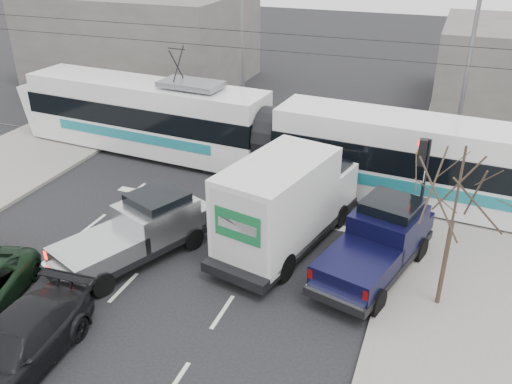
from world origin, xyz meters
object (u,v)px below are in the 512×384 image
(street_lamp_far, at_px, (239,30))
(navy_pickup, at_px, (379,241))
(bare_tree, at_px, (458,193))
(silver_pickup, at_px, (142,229))
(box_truck, at_px, (286,203))
(traffic_signal, at_px, (422,166))
(street_lamp_near, at_px, (466,54))
(tram, at_px, (271,136))
(dark_car, at_px, (15,347))

(street_lamp_far, height_order, navy_pickup, street_lamp_far)
(bare_tree, relative_size, navy_pickup, 0.87)
(silver_pickup, xyz_separation_m, box_truck, (4.36, 2.30, 0.64))
(traffic_signal, xyz_separation_m, silver_pickup, (-8.52, -4.64, -1.70))
(silver_pickup, bearing_deg, bare_tree, 26.64)
(street_lamp_near, bearing_deg, silver_pickup, -127.64)
(tram, bearing_deg, box_truck, -61.36)
(dark_car, bearing_deg, silver_pickup, 85.08)
(silver_pickup, distance_m, dark_car, 5.74)
(tram, relative_size, box_truck, 3.61)
(traffic_signal, relative_size, box_truck, 0.50)
(box_truck, xyz_separation_m, dark_car, (-4.59, -8.03, -0.97))
(tram, bearing_deg, street_lamp_near, 35.30)
(traffic_signal, height_order, navy_pickup, traffic_signal)
(navy_pickup, bearing_deg, silver_pickup, -151.10)
(tram, height_order, silver_pickup, tram)
(box_truck, height_order, dark_car, box_truck)
(bare_tree, xyz_separation_m, box_truck, (-5.29, 1.66, -2.11))
(bare_tree, bearing_deg, traffic_signal, 105.76)
(box_truck, xyz_separation_m, navy_pickup, (3.29, -0.44, -0.55))
(traffic_signal, distance_m, navy_pickup, 3.33)
(tram, relative_size, dark_car, 5.27)
(silver_pickup, bearing_deg, dark_car, -69.48)
(tram, distance_m, dark_car, 13.68)
(traffic_signal, relative_size, dark_car, 0.73)
(bare_tree, height_order, silver_pickup, bare_tree)
(street_lamp_far, distance_m, dark_car, 20.45)
(dark_car, bearing_deg, box_truck, 57.65)
(navy_pickup, bearing_deg, street_lamp_far, 143.73)
(traffic_signal, distance_m, silver_pickup, 9.85)
(box_truck, bearing_deg, navy_pickup, 5.03)
(street_lamp_far, distance_m, box_truck, 13.93)
(dark_car, bearing_deg, traffic_signal, 47.22)
(silver_pickup, distance_m, navy_pickup, 7.87)
(traffic_signal, relative_size, navy_pickup, 0.62)
(street_lamp_far, xyz_separation_m, navy_pickup, (9.78, -12.28, -3.98))
(street_lamp_far, height_order, tram, street_lamp_far)
(navy_pickup, bearing_deg, traffic_signal, 87.62)
(street_lamp_near, xyz_separation_m, navy_pickup, (-1.72, -10.28, -3.98))
(street_lamp_far, bearing_deg, bare_tree, -48.88)
(street_lamp_far, relative_size, tram, 0.35)
(bare_tree, xyz_separation_m, traffic_signal, (-1.13, 4.00, -1.05))
(street_lamp_far, bearing_deg, dark_car, -84.53)
(bare_tree, relative_size, silver_pickup, 0.83)
(tram, height_order, dark_car, tram)
(traffic_signal, relative_size, tram, 0.14)
(bare_tree, distance_m, dark_car, 12.16)
(silver_pickup, relative_size, navy_pickup, 1.05)
(street_lamp_near, relative_size, street_lamp_far, 1.00)
(navy_pickup, bearing_deg, dark_car, -120.84)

